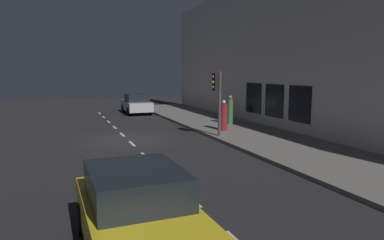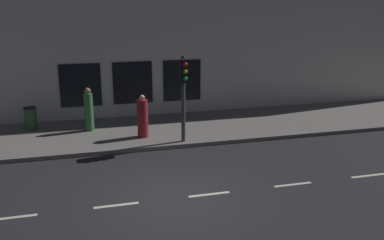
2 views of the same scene
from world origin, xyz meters
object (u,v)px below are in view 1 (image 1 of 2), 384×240
traffic_light (218,93)px  parked_car_0 (136,104)px  parked_car_1 (138,212)px  pedestrian_0 (224,117)px  trash_bin (225,112)px  pedestrian_1 (230,111)px

traffic_light → parked_car_0: bearing=96.8°
parked_car_1 → pedestrian_0: pedestrian_0 is taller
traffic_light → parked_car_1: 11.55m
parked_car_1 → trash_bin: size_ratio=4.43×
pedestrian_0 → pedestrian_1: 2.42m
traffic_light → parked_car_1: size_ratio=0.79×
parked_car_0 → trash_bin: 8.01m
traffic_light → pedestrian_1: bearing=54.0°
parked_car_1 → pedestrian_0: bearing=-124.1°
pedestrian_0 → parked_car_1: bearing=102.5°
pedestrian_1 → trash_bin: pedestrian_1 is taller
parked_car_0 → trash_bin: (4.68, -6.50, -0.18)m
parked_car_0 → pedestrian_0: pedestrian_0 is taller
pedestrian_0 → pedestrian_1: pedestrian_1 is taller
pedestrian_0 → parked_car_0: bearing=-31.3°
parked_car_0 → pedestrian_1: size_ratio=2.39×
traffic_light → parked_car_1: (-6.17, -9.65, -1.53)m
traffic_light → pedestrian_1: size_ratio=1.82×
parked_car_0 → parked_car_1: size_ratio=1.03×
parked_car_1 → pedestrian_1: pedestrian_1 is taller
parked_car_1 → pedestrian_1: size_ratio=2.32×
pedestrian_0 → trash_bin: size_ratio=1.80×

